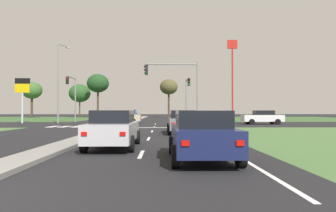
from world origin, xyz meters
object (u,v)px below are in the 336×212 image
object	(u,v)px
treeline_fourth	(169,87)
car_navy_sixth	(202,135)
car_red_near	(120,116)
traffic_signal_far_left	(73,91)
street_lamp_second	(59,79)
treeline_second	(80,93)
car_beige_seventh	(122,117)
fuel_price_totem	(22,90)
treeline_third	(98,83)
traffic_signal_far_right	(187,92)
fastfood_pole_sign	(232,63)
car_grey_second	(182,122)
car_blue_third	(132,114)
treeline_near	(32,91)
traffic_signal_near_right	(179,82)
pedestrian_at_median	(135,113)
car_white_fifth	(262,117)
car_silver_fourth	(114,129)

from	to	relation	value
treeline_fourth	car_navy_sixth	bearing A→B (deg)	-90.29
car_red_near	treeline_fourth	size ratio (longest dim) A/B	0.51
traffic_signal_far_left	street_lamp_second	size ratio (longest dim) A/B	0.62
car_red_near	treeline_second	size ratio (longest dim) A/B	0.58
car_navy_sixth	car_beige_seventh	distance (m)	27.76
car_beige_seventh	fuel_price_totem	distance (m)	13.02
car_red_near	treeline_third	size ratio (longest dim) A/B	0.47
traffic_signal_far_right	treeline_third	bearing A→B (deg)	123.39
treeline_third	fastfood_pole_sign	bearing A→B (deg)	-22.13
fuel_price_totem	treeline_fourth	xyz separation A→B (m)	(18.94, 31.73, 2.89)
car_grey_second	car_blue_third	bearing A→B (deg)	99.85
car_grey_second	fuel_price_totem	distance (m)	25.76
traffic_signal_far_right	treeline_near	distance (m)	41.18
traffic_signal_near_right	street_lamp_second	size ratio (longest dim) A/B	0.62
car_navy_sixth	fuel_price_totem	bearing A→B (deg)	123.23
treeline_second	treeline_third	xyz separation A→B (m)	(5.16, -4.51, 1.88)
traffic_signal_near_right	pedestrian_at_median	distance (m)	21.18
car_navy_sixth	car_red_near	bearing A→B (deg)	101.65
treeline_near	treeline_third	bearing A→B (deg)	0.20
car_blue_third	traffic_signal_far_left	world-z (taller)	traffic_signal_far_left
car_white_fifth	street_lamp_second	size ratio (longest dim) A/B	0.47
car_blue_third	traffic_signal_near_right	size ratio (longest dim) A/B	0.68
street_lamp_second	car_silver_fourth	bearing A→B (deg)	-66.75
fastfood_pole_sign	car_red_near	bearing A→B (deg)	-157.86
street_lamp_second	car_navy_sixth	bearing A→B (deg)	-63.56
car_navy_sixth	car_beige_seventh	world-z (taller)	car_beige_seventh
treeline_fourth	traffic_signal_near_right	bearing A→B (deg)	-90.00
car_navy_sixth	pedestrian_at_median	size ratio (longest dim) A/B	2.33
car_blue_third	car_beige_seventh	world-z (taller)	car_blue_third
traffic_signal_near_right	car_navy_sixth	bearing A→B (deg)	-90.92
traffic_signal_near_right	fuel_price_totem	bearing A→B (deg)	153.09
car_grey_second	traffic_signal_far_right	bearing A→B (deg)	84.18
car_red_near	car_white_fifth	xyz separation A→B (m)	(18.13, -12.88, 0.04)
treeline_third	car_grey_second	bearing A→B (deg)	-71.44
pedestrian_at_median	treeline_second	xyz separation A→B (m)	(-14.89, 22.41, 4.38)
car_silver_fourth	traffic_signal_near_right	distance (m)	16.37
car_blue_third	fastfood_pole_sign	world-z (taller)	fastfood_pole_sign
traffic_signal_far_left	treeline_near	world-z (taller)	treeline_near
traffic_signal_far_right	treeline_third	world-z (taller)	treeline_third
car_blue_third	pedestrian_at_median	world-z (taller)	pedestrian_at_median
traffic_signal_far_left	car_red_near	bearing A→B (deg)	53.72
car_grey_second	treeline_second	distance (m)	54.53
car_silver_fourth	treeline_second	distance (m)	60.79
car_grey_second	pedestrian_at_median	bearing A→B (deg)	101.45
car_navy_sixth	fuel_price_totem	xyz separation A→B (m)	(-18.64, 28.45, 3.29)
fuel_price_totem	fastfood_pole_sign	bearing A→B (deg)	29.88
car_beige_seventh	treeline_second	xyz separation A→B (m)	(-14.32, 34.29, 4.81)
treeline_third	car_blue_third	bearing A→B (deg)	-7.81
fuel_price_totem	car_white_fifth	bearing A→B (deg)	-6.67
treeline_fourth	car_white_fifth	bearing A→B (deg)	-74.09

